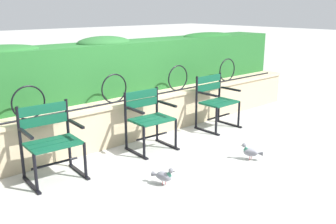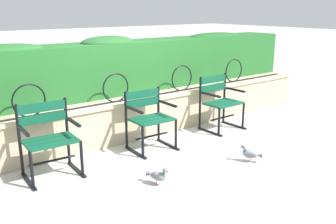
% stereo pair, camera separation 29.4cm
% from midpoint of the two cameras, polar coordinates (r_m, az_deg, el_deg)
% --- Properties ---
extents(ground_plane, '(60.00, 60.00, 0.00)m').
position_cam_midpoint_polar(ground_plane, '(5.21, -0.75, -6.12)').
color(ground_plane, '#ADADA8').
extents(stone_wall, '(7.18, 0.41, 0.62)m').
position_cam_midpoint_polar(stone_wall, '(5.76, -6.42, -0.77)').
color(stone_wall, tan).
rests_on(stone_wall, ground).
extents(iron_arch_fence, '(6.65, 0.02, 0.42)m').
position_cam_midpoint_polar(iron_arch_fence, '(5.40, -9.05, 3.27)').
color(iron_arch_fence, black).
rests_on(iron_arch_fence, stone_wall).
extents(hedge_row, '(7.04, 0.70, 0.89)m').
position_cam_midpoint_polar(hedge_row, '(6.04, -9.47, 6.92)').
color(hedge_row, '#236028').
rests_on(hedge_row, stone_wall).
extents(park_chair_left, '(0.64, 0.55, 0.87)m').
position_cam_midpoint_polar(park_chair_left, '(4.56, -19.18, -3.98)').
color(park_chair_left, '#0F4C33').
rests_on(park_chair_left, ground).
extents(park_chair_centre, '(0.60, 0.54, 0.82)m').
position_cam_midpoint_polar(park_chair_centre, '(5.22, -4.58, -0.84)').
color(park_chair_centre, '#0F4C33').
rests_on(park_chair_centre, ground).
extents(park_chair_right, '(0.62, 0.53, 0.87)m').
position_cam_midpoint_polar(park_chair_right, '(6.17, 5.89, 1.82)').
color(park_chair_right, '#0F4C33').
rests_on(park_chair_right, ground).
extents(pigeon_near_chairs, '(0.15, 0.29, 0.22)m').
position_cam_midpoint_polar(pigeon_near_chairs, '(4.26, -2.67, -9.64)').
color(pigeon_near_chairs, gray).
rests_on(pigeon_near_chairs, ground).
extents(pigeon_far_side, '(0.21, 0.26, 0.22)m').
position_cam_midpoint_polar(pigeon_far_side, '(5.00, 10.85, -5.97)').
color(pigeon_far_side, gray).
rests_on(pigeon_far_side, ground).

